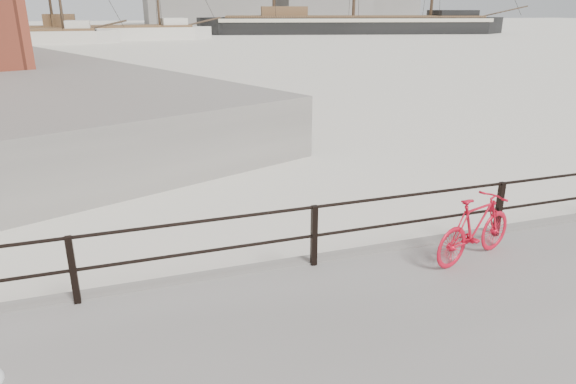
{
  "coord_description": "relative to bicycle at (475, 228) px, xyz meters",
  "views": [
    {
      "loc": [
        -6.22,
        -6.92,
        4.19
      ],
      "look_at": [
        -3.37,
        1.5,
        1.0
      ],
      "focal_mm": 32.0,
      "sensor_mm": 36.0,
      "label": 1
    }
  ],
  "objects": [
    {
      "name": "schooner_left",
      "position": [
        -16.48,
        67.57,
        -0.89
      ],
      "size": [
        26.96,
        12.37,
        20.18
      ],
      "primitive_type": null,
      "rotation": [
        0.0,
        0.0,
        0.01
      ],
      "color": "beige",
      "rests_on": "ground"
    },
    {
      "name": "ground",
      "position": [
        0.99,
        0.78,
        -0.89
      ],
      "size": [
        400.0,
        400.0,
        0.0
      ],
      "primitive_type": "plane",
      "color": "white",
      "rests_on": "ground"
    },
    {
      "name": "barque_black",
      "position": [
        36.08,
        80.27,
        -0.89
      ],
      "size": [
        64.21,
        34.4,
        34.53
      ],
      "primitive_type": null,
      "rotation": [
        0.0,
        0.0,
        -0.25
      ],
      "color": "black",
      "rests_on": "ground"
    },
    {
      "name": "bicycle",
      "position": [
        0.0,
        0.0,
        0.0
      ],
      "size": [
        1.8,
        0.77,
        1.09
      ],
      "primitive_type": "imported",
      "rotation": [
        0.0,
        0.0,
        0.29
      ],
      "color": "red",
      "rests_on": "promenade"
    },
    {
      "name": "schooner_mid",
      "position": [
        -4.94,
        73.02,
        -0.89
      ],
      "size": [
        31.25,
        13.82,
        22.08
      ],
      "primitive_type": null,
      "rotation": [
        0.0,
        0.0,
        0.02
      ],
      "color": "beige",
      "rests_on": "ground"
    },
    {
      "name": "guardrail",
      "position": [
        0.99,
        0.63,
        -0.04
      ],
      "size": [
        28.0,
        0.1,
        1.0
      ],
      "primitive_type": null,
      "color": "black",
      "rests_on": "promenade"
    }
  ]
}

